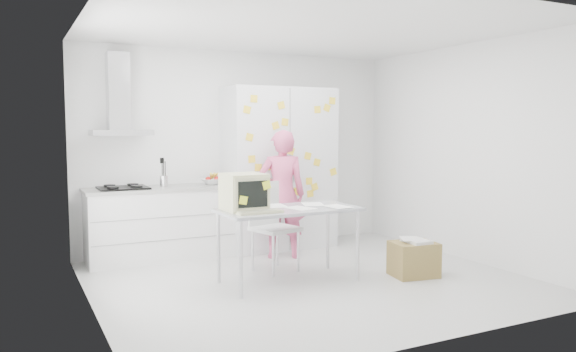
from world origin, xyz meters
name	(u,v)px	position (x,y,z in m)	size (l,w,h in m)	color
floor	(309,281)	(0.00, 0.00, -0.01)	(4.50, 4.00, 0.02)	silver
walls	(280,154)	(0.00, 0.72, 1.35)	(4.52, 4.01, 2.70)	white
ceiling	(310,29)	(0.00, 0.00, 2.70)	(4.50, 4.00, 0.02)	white
counter_run	(161,222)	(-1.20, 1.70, 0.47)	(1.84, 0.63, 1.28)	white
range_hood	(119,103)	(-1.65, 1.84, 1.96)	(0.70, 0.48, 1.01)	silver
tall_cabinet	(279,168)	(0.45, 1.67, 1.10)	(1.50, 0.68, 2.20)	silver
person	(282,194)	(0.21, 1.10, 0.82)	(0.60, 0.39, 1.63)	#D65380
desk	(261,200)	(-0.54, 0.07, 0.90)	(1.50, 0.77, 1.19)	#A4A7AF
chair	(271,221)	(-0.18, 0.60, 0.58)	(0.57, 0.57, 1.03)	silver
cardboard_box	(414,259)	(1.13, -0.38, 0.20)	(0.54, 0.46, 0.42)	olive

